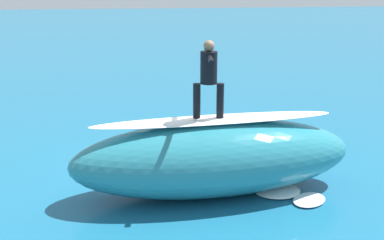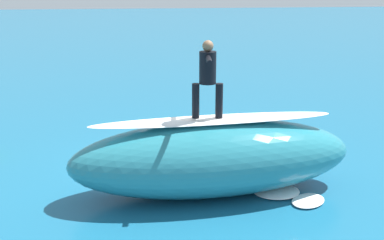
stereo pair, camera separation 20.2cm
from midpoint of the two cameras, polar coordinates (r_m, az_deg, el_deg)
The scene contains 9 objects.
ground_plane at distance 13.17m, azimuth -1.87°, elevation -5.01°, with size 120.00×120.00×0.00m, color #196084.
wave_crest at distance 11.19m, azimuth 2.02°, elevation -4.34°, with size 6.44×2.18×1.70m, color teal.
wave_foam_lip at distance 10.91m, azimuth 2.07°, elevation 0.03°, with size 5.47×0.76×0.08m, color white.
surfboard_riding at distance 10.87m, azimuth 1.35°, elevation 0.03°, with size 2.13×0.53×0.10m, color silver.
surfer_riding at distance 10.62m, azimuth 1.39°, elevation 5.37°, with size 0.67×1.60×1.69m.
surfboard_paddling at distance 13.99m, azimuth -1.88°, elevation -3.54°, with size 2.50×0.49×0.07m, color #33B2D1.
surfer_paddling at distance 13.85m, azimuth -1.51°, elevation -3.02°, with size 1.23×1.37×0.30m.
foam_patch_mid at distance 11.33m, azimuth 12.80°, elevation -8.93°, with size 0.88×0.63×0.09m, color white.
foam_patch_far at distance 11.62m, azimuth 9.22°, elevation -7.98°, with size 1.08×0.92×0.11m, color white.
Camera 1 is at (1.28, 12.18, 4.84)m, focal length 46.42 mm.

